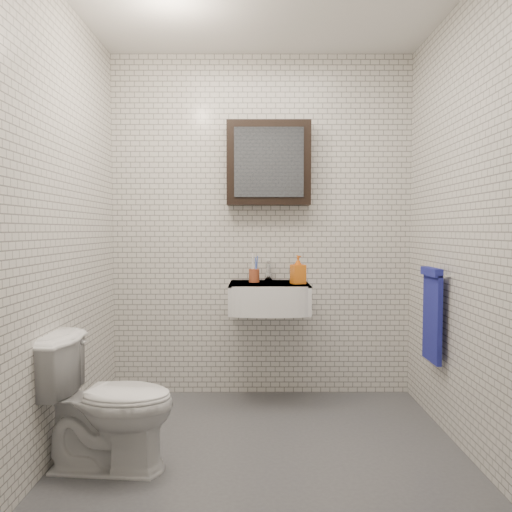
% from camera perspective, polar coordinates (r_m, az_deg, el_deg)
% --- Properties ---
extents(ground, '(2.20, 2.00, 0.01)m').
position_cam_1_polar(ground, '(2.95, 0.87, -21.31)').
color(ground, '#46484D').
rests_on(ground, ground).
extents(room_shell, '(2.22, 2.02, 2.51)m').
position_cam_1_polar(room_shell, '(2.70, 0.89, 8.20)').
color(room_shell, silver).
rests_on(room_shell, ground).
extents(washbasin, '(0.55, 0.50, 0.20)m').
position_cam_1_polar(washbasin, '(3.46, 1.51, -4.73)').
color(washbasin, white).
rests_on(washbasin, room_shell).
extents(faucet, '(0.06, 0.20, 0.15)m').
position_cam_1_polar(faucet, '(3.64, 1.43, -1.79)').
color(faucet, silver).
rests_on(faucet, washbasin).
extents(mirror_cabinet, '(0.60, 0.15, 0.60)m').
position_cam_1_polar(mirror_cabinet, '(3.65, 1.45, 10.53)').
color(mirror_cabinet, black).
rests_on(mirror_cabinet, room_shell).
extents(towel_rail, '(0.09, 0.30, 0.58)m').
position_cam_1_polar(towel_rail, '(3.27, 19.51, -5.91)').
color(towel_rail, silver).
rests_on(towel_rail, room_shell).
extents(toothbrush_cup, '(0.09, 0.09, 0.21)m').
position_cam_1_polar(toothbrush_cup, '(3.54, -0.21, -2.18)').
color(toothbrush_cup, '#9D4527').
rests_on(toothbrush_cup, washbasin).
extents(soap_bottle, '(0.11, 0.11, 0.20)m').
position_cam_1_polar(soap_bottle, '(3.44, 4.83, -1.56)').
color(soap_bottle, orange).
rests_on(soap_bottle, washbasin).
extents(toilet, '(0.71, 0.45, 0.69)m').
position_cam_1_polar(toilet, '(2.75, -16.61, -15.65)').
color(toilet, white).
rests_on(toilet, ground).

